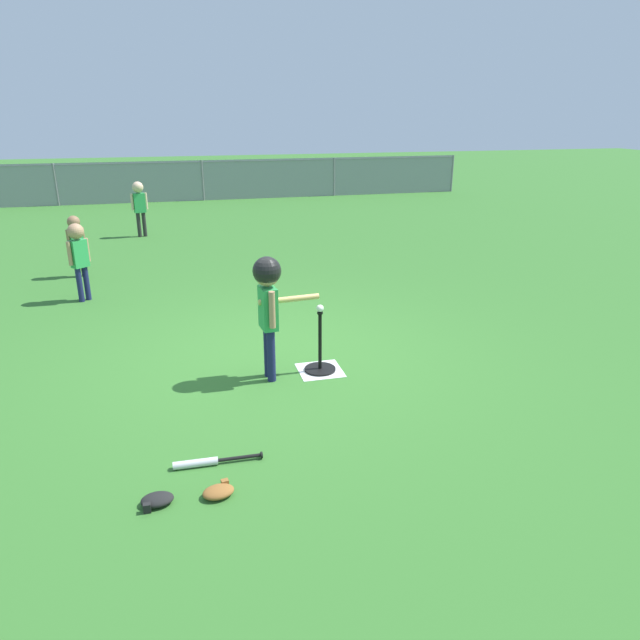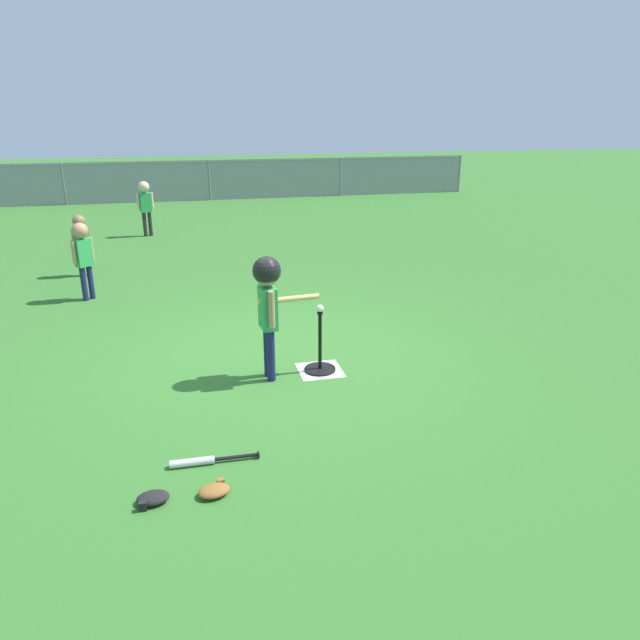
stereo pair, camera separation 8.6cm
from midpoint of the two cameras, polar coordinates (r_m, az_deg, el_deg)
name	(u,v)px [view 2 (the right image)]	position (r m, az deg, el deg)	size (l,w,h in m)	color
ground_plane	(280,356)	(6.30, -3.62, -3.54)	(60.00, 60.00, 0.00)	#336B28
home_plate	(320,370)	(5.94, 0.42, -4.96)	(0.44, 0.44, 0.01)	white
batting_tee	(320,362)	(5.90, 0.42, -4.13)	(0.32, 0.32, 0.63)	black
baseball_on_tee	(320,308)	(5.69, 0.43, 1.15)	(0.07, 0.07, 0.07)	white
batter_child	(268,293)	(5.49, -4.69, 2.65)	(0.65, 0.35, 1.24)	#191E4C
fielder_deep_left	(81,237)	(9.93, -22.27, 7.58)	(0.25, 0.20, 0.98)	#262626
fielder_near_left	(145,201)	(12.78, -16.67, 11.17)	(0.33, 0.23, 1.14)	#262626
fielder_near_right	(83,251)	(8.59, -22.09, 6.34)	(0.26, 0.24, 1.09)	#191E4C
spare_bat_silver	(202,461)	(4.55, -11.02, -13.49)	(0.67, 0.07, 0.06)	silver
glove_by_plate	(214,490)	(4.22, -9.79, -16.23)	(0.24, 0.20, 0.07)	brown
glove_near_bats	(152,498)	(4.24, -15.61, -16.57)	(0.22, 0.17, 0.07)	black
outfield_fence	(209,179)	(17.74, -10.71, 13.52)	(16.06, 0.06, 1.15)	slate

